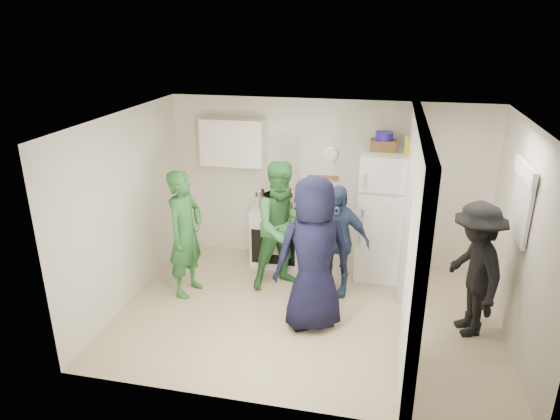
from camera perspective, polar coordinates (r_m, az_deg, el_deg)
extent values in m
plane|color=#C8B18D|center=(6.59, 3.11, -11.75)|extent=(4.80, 4.80, 0.00)
plane|color=silver|center=(7.59, 5.37, 3.15)|extent=(4.80, 0.00, 4.80)
plane|color=silver|center=(4.51, -0.13, -9.73)|extent=(4.80, 0.00, 4.80)
plane|color=silver|center=(6.77, -17.15, 0.07)|extent=(0.00, 3.40, 3.40)
plane|color=silver|center=(6.15, 26.02, -3.28)|extent=(0.00, 3.40, 3.40)
plane|color=white|center=(5.65, 3.60, 10.16)|extent=(4.80, 4.80, 0.00)
cube|color=silver|center=(6.99, 14.55, 0.98)|extent=(0.12, 1.20, 2.50)
cube|color=silver|center=(4.97, 15.18, -7.44)|extent=(0.12, 1.20, 2.50)
cube|color=silver|center=(5.64, 15.78, 7.33)|extent=(0.12, 1.00, 0.40)
cube|color=white|center=(7.68, -0.25, -2.90)|extent=(0.76, 0.64, 0.91)
cube|color=silver|center=(7.55, -5.35, 7.77)|extent=(0.95, 0.34, 0.70)
cube|color=white|center=(7.31, 11.94, -0.57)|extent=(0.77, 0.75, 1.86)
cube|color=brown|center=(7.07, 11.73, 7.27)|extent=(0.35, 0.25, 0.15)
cylinder|color=#23148B|center=(7.04, 11.81, 8.30)|extent=(0.24, 0.24, 0.11)
cylinder|color=yellow|center=(6.91, 14.40, 7.19)|extent=(0.09, 0.09, 0.25)
cylinder|color=white|center=(7.45, 5.85, 6.38)|extent=(0.22, 0.02, 0.22)
cube|color=olive|center=(7.52, 5.34, 3.77)|extent=(0.35, 0.08, 0.03)
cube|color=black|center=(6.19, 26.03, 0.86)|extent=(0.03, 0.70, 0.80)
cube|color=white|center=(6.19, 25.89, 0.87)|extent=(0.04, 0.76, 0.86)
cube|color=white|center=(6.09, 26.18, 3.98)|extent=(0.04, 0.82, 0.18)
cylinder|color=yellow|center=(7.28, -1.55, 0.69)|extent=(0.09, 0.09, 0.25)
cylinder|color=#B10C0B|center=(7.26, 1.10, 0.07)|extent=(0.09, 0.09, 0.12)
imported|color=#296735|center=(6.79, -10.76, -2.69)|extent=(0.54, 0.71, 1.75)
imported|color=#377D37|center=(6.83, 0.34, -1.85)|extent=(1.12, 1.06, 1.82)
imported|color=#364D77|center=(6.76, 6.41, -3.44)|extent=(0.95, 0.49, 1.56)
imported|color=black|center=(5.92, 3.83, -5.12)|extent=(1.11, 0.97, 1.91)
imported|color=black|center=(6.26, 21.30, -6.39)|extent=(0.87, 1.19, 1.66)
cylinder|color=brown|center=(7.63, -2.07, 1.60)|extent=(0.07, 0.07, 0.24)
cylinder|color=#164218|center=(7.44, -1.71, 1.14)|extent=(0.07, 0.07, 0.25)
cylinder|color=#A0ABAD|center=(7.60, -0.52, 1.66)|extent=(0.06, 0.06, 0.27)
cylinder|color=#642911|center=(7.42, -0.09, 1.05)|extent=(0.06, 0.06, 0.24)
cylinder|color=#A4AFB6|center=(7.62, 0.66, 1.64)|extent=(0.06, 0.06, 0.25)
cylinder|color=black|center=(7.45, 1.20, 1.38)|extent=(0.06, 0.06, 0.31)
cylinder|color=olive|center=(7.54, 1.98, 1.65)|extent=(0.08, 0.08, 0.31)
cylinder|color=#B4B9C1|center=(7.42, -2.70, 1.07)|extent=(0.07, 0.07, 0.26)
cylinder|color=maroon|center=(7.53, 0.12, 1.47)|extent=(0.07, 0.07, 0.28)
cylinder|color=#1F5B35|center=(7.31, 1.81, 0.83)|extent=(0.06, 0.06, 0.26)
cylinder|color=maroon|center=(7.53, -1.93, 1.47)|extent=(0.06, 0.06, 0.27)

